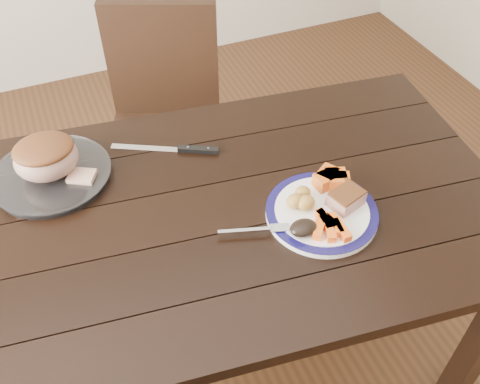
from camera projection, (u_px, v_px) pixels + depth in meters
name	position (u px, v px, depth m)	size (l,w,h in m)	color
ground	(218.00, 350.00, 1.94)	(4.00, 4.00, 0.00)	#472B16
dining_table	(210.00, 232.00, 1.47)	(1.70, 1.09, 0.75)	black
chair_far	(164.00, 116.00, 2.06)	(0.55, 0.56, 0.93)	black
dinner_plate	(322.00, 213.00, 1.38)	(0.29, 0.29, 0.02)	white
plate_rim	(322.00, 211.00, 1.38)	(0.29, 0.29, 0.02)	#100D42
serving_platter	(52.00, 176.00, 1.48)	(0.32, 0.32, 0.02)	white
pork_slice	(346.00, 199.00, 1.38)	(0.08, 0.07, 0.04)	tan
roasted_potatoes	(301.00, 199.00, 1.37)	(0.08, 0.08, 0.04)	gold
carrot_batons	(329.00, 225.00, 1.32)	(0.09, 0.11, 0.02)	orange
pumpkin_wedges	(332.00, 179.00, 1.43)	(0.10, 0.10, 0.04)	orange
dark_mushroom	(303.00, 228.00, 1.31)	(0.07, 0.05, 0.03)	black
fork	(259.00, 230.00, 1.33)	(0.17, 0.07, 0.00)	silver
roast_joint	(46.00, 158.00, 1.44)	(0.17, 0.15, 0.11)	#A77766
cut_slice	(82.00, 177.00, 1.46)	(0.07, 0.06, 0.02)	tan
carving_knife	(185.00, 149.00, 1.57)	(0.29, 0.17, 0.01)	silver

